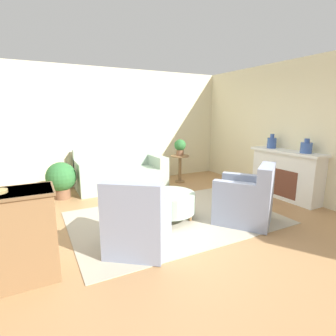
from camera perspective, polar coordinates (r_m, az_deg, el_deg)
name	(u,v)px	position (r m, az deg, el deg)	size (l,w,h in m)	color
ground_plane	(175,218)	(4.52, 1.57, -10.82)	(16.00, 16.00, 0.00)	#AD7F51
wall_back	(121,127)	(6.78, -10.14, 8.79)	(9.51, 0.12, 2.80)	beige
wall_right	(293,130)	(6.06, 25.62, 7.47)	(0.12, 9.47, 2.80)	beige
rug	(175,218)	(4.52, 1.57, -10.76)	(3.38, 2.28, 0.01)	#B2A893
couch	(121,173)	(6.34, -10.15, -1.16)	(2.05, 0.92, 0.92)	#9EB29E
armchair_left	(138,223)	(3.44, -6.51, -11.72)	(1.08, 1.10, 0.96)	#8E99B2
armchair_right	(247,201)	(4.40, 16.80, -6.80)	(1.08, 1.10, 0.96)	#8E99B2
ottoman_table	(169,202)	(4.40, 0.23, -7.46)	(0.86, 0.86, 0.44)	#9EB29E
side_table	(180,165)	(6.66, 2.60, 0.75)	(0.46, 0.46, 0.70)	olive
fireplace	(286,173)	(5.92, 24.25, -1.05)	(0.44, 1.57, 1.00)	white
dresser	(4,238)	(3.20, -32.14, -12.82)	(1.01, 0.51, 0.98)	olive
vase_mantel_near	(272,143)	(6.06, 21.66, 5.17)	(0.19, 0.19, 0.30)	#38569E
vase_mantel_far	(306,147)	(5.58, 27.89, 4.00)	(0.21, 0.21, 0.28)	#38569E
potted_plant_on_side_table	(180,146)	(6.58, 2.64, 4.74)	(0.29, 0.29, 0.41)	brown
potted_plant_floor	(61,178)	(5.82, -22.22, -2.06)	(0.60, 0.60, 0.76)	brown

